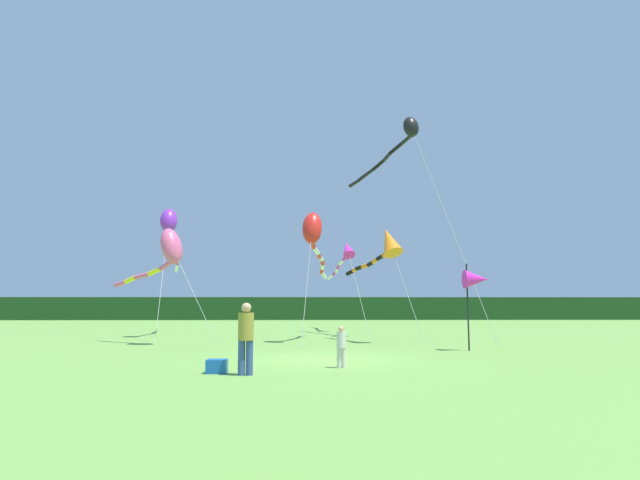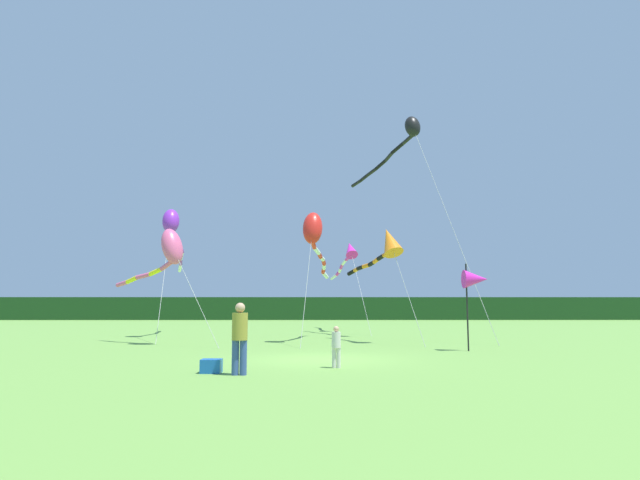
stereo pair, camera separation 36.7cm
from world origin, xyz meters
TOP-DOWN VIEW (x-y plane):
  - ground_plane at (0.00, 0.00)m, footprint 120.00×120.00m
  - distant_treeline at (0.00, 45.00)m, footprint 108.00×3.60m
  - person_adult at (-2.03, -3.78)m, footprint 0.38×0.38m
  - person_child at (0.39, -2.31)m, footprint 0.25×0.25m
  - cooler_box at (-2.79, -3.35)m, footprint 0.50×0.43m
  - banner_flag_pole at (5.81, 2.99)m, footprint 0.90×0.70m
  - kite_black at (4.59, 11.21)m, footprint 5.42×10.92m
  - kite_red at (-0.27, 7.50)m, footprint 1.40×8.07m
  - kite_rainbow at (-6.58, 6.15)m, footprint 5.70×4.30m
  - kite_magenta at (1.90, 17.89)m, footprint 2.02×10.32m
  - kite_purple at (-7.94, 11.68)m, footprint 2.00×11.14m
  - kite_orange at (3.06, 7.17)m, footprint 2.86×5.62m

SIDE VIEW (x-z plane):
  - ground_plane at x=0.00m, z-range 0.00..0.00m
  - cooler_box at x=-2.79m, z-range 0.00..0.34m
  - person_child at x=0.39m, z-range 0.07..1.19m
  - person_adult at x=-2.03m, z-range 0.10..1.85m
  - distant_treeline at x=0.00m, z-range 0.00..2.53m
  - banner_flag_pole at x=5.81m, z-range 1.01..4.24m
  - kite_rainbow at x=-6.58m, z-range 1.49..6.63m
  - kite_orange at x=3.06m, z-range 1.77..7.12m
  - kite_red at x=-0.27m, z-range 1.95..7.99m
  - kite_magenta at x=1.90m, z-range 2.01..7.94m
  - kite_purple at x=-7.94m, z-range 2.38..9.32m
  - kite_black at x=4.59m, z-range 4.86..16.63m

